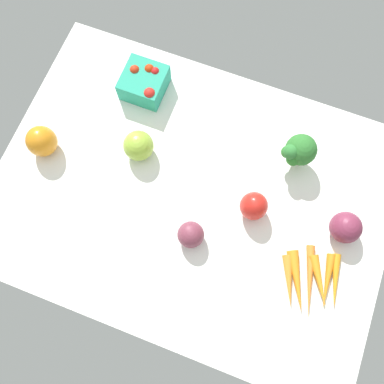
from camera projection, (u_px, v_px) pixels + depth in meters
The scene contains 9 objects.
tablecloth at pixel (192, 195), 107.34cm from camera, with size 104.00×76.00×2.00cm, color white.
heirloom_tomato_green at pixel (138, 146), 105.86cm from camera, with size 8.04×8.04×8.04cm, color #97BD3B.
berry_basket at pixel (144, 83), 111.53cm from camera, with size 11.46×11.46×7.83cm.
red_onion_near_basket at pixel (191, 235), 99.99cm from camera, with size 6.73×6.73×6.73cm, color brown.
bell_pepper_red at pixel (254, 206), 101.13cm from camera, with size 7.04×7.04×8.46cm, color red.
bell_pepper_orange at pixel (42, 141), 105.85cm from camera, with size 8.01×8.01×8.72cm, color orange.
carrot_bunch at pixel (310, 281), 98.91cm from camera, with size 16.71×17.77×3.00cm.
broccoli_head at pixel (299, 151), 102.48cm from camera, with size 8.66×8.88×11.05cm.
red_onion_center at pixel (346, 227), 99.88cm from camera, with size 7.94×7.94×7.94cm, color #7A2C45.
Camera 1 is at (10.21, -26.96, 104.41)cm, focal length 37.66 mm.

